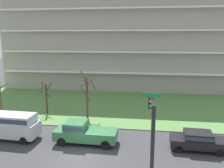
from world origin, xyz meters
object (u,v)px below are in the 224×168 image
Objects in this scene: van_silver_center_right at (10,124)px; traffic_signal_mast at (151,137)px; tree_center at (87,95)px; sedan_black_near_left at (198,140)px; tree_left at (46,97)px; tree_far_left at (0,96)px; pickup_green_center_left at (83,132)px.

traffic_signal_mast reaches higher than van_silver_center_right.
sedan_black_near_left is (10.64, -5.94, -1.96)m from tree_center.
tree_left is at bearing -21.60° from sedan_black_near_left.
tree_far_left is 0.85× the size of van_silver_center_right.
tree_center is at bearing 115.69° from traffic_signal_mast.
tree_left is at bearing 15.86° from tree_far_left.
tree_far_left is at bearing -12.69° from sedan_black_near_left.
tree_center is at bearing 1.00° from tree_far_left.
tree_left is at bearing -47.02° from pickup_green_center_left.
sedan_black_near_left is 9.62m from pickup_green_center_left.
traffic_signal_mast reaches higher than tree_left.
tree_center is (5.35, -1.25, 0.67)m from tree_left.
tree_center is 8.42m from van_silver_center_right.
pickup_green_center_left is 0.86× the size of traffic_signal_mast.
tree_center reaches higher than tree_left.
traffic_signal_mast reaches higher than pickup_green_center_left.
tree_far_left is 12.87m from pickup_green_center_left.
pickup_green_center_left is 10.01m from traffic_signal_mast.
pickup_green_center_left is (-9.62, 0.01, 0.14)m from sedan_black_near_left.
van_silver_center_right is (-5.80, -5.94, -1.44)m from tree_center.
pickup_green_center_left is 6.83m from van_silver_center_right.
tree_far_left is 1.14× the size of tree_left.
tree_center reaches higher than van_silver_center_right.
sedan_black_near_left is 9.35m from traffic_signal_mast.
tree_left reaches higher than pickup_green_center_left.
tree_left is 7.25m from van_silver_center_right.
sedan_black_near_left is at bearing -177.63° from van_silver_center_right.
tree_center is at bearing -78.83° from pickup_green_center_left.
tree_center is 15.18m from traffic_signal_mast.
tree_left is 0.71× the size of tree_center.
tree_far_left reaches higher than pickup_green_center_left.
van_silver_center_right is (-0.44, -7.19, -0.76)m from tree_left.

